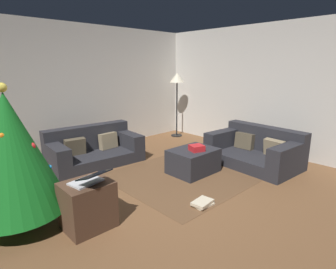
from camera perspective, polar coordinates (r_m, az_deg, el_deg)
The scene contains 14 objects.
ground_plane at distance 3.69m, azimuth 1.07°, elevation -14.70°, with size 6.40×6.40×0.00m, color brown.
rear_partition at distance 5.92m, azimuth -20.83°, elevation 8.55°, with size 6.40×0.12×2.60m, color beige.
corner_partition at distance 5.90m, azimuth 23.82°, elevation 8.25°, with size 0.12×6.40×2.60m, color beige.
couch_left at distance 5.35m, azimuth -15.25°, elevation -2.92°, with size 1.70×0.98×0.67m.
couch_right at distance 5.34m, azimuth 17.78°, elevation -3.09°, with size 1.08×1.63×0.67m.
ottoman at distance 4.72m, azimuth 5.24°, elevation -5.46°, with size 0.78×0.60×0.41m, color #26262B.
gift_box at distance 4.57m, azimuth 5.95°, elevation -2.80°, with size 0.22×0.20×0.10m, color red.
tv_remote at distance 4.80m, azimuth 6.18°, elevation -2.44°, with size 0.05×0.16×0.02m, color black.
christmas_tree at distance 3.40m, azimuth -29.70°, elevation -3.34°, with size 1.09×1.09×1.61m.
side_table at distance 3.29m, azimuth -16.28°, elevation -13.84°, with size 0.52×0.44×0.54m, color #4C3323.
laptop at distance 3.11m, azimuth -16.05°, elevation -8.90°, with size 0.39×0.43×0.17m.
book_stack at distance 3.73m, azimuth 7.19°, elevation -13.91°, with size 0.30×0.22×0.07m.
corner_lamp at distance 6.97m, azimuth 1.88°, elevation 10.71°, with size 0.36×0.36×1.61m.
area_rug at distance 4.79m, azimuth 5.19°, elevation -7.73°, with size 2.60×2.00×0.01m, color brown.
Camera 1 is at (-2.26, -2.31, 1.77)m, focal length 29.46 mm.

